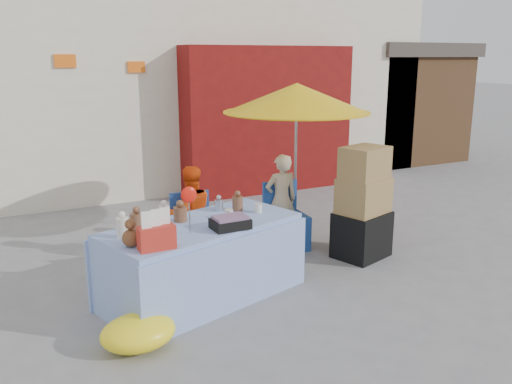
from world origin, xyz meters
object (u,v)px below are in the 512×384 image
market_table (202,260)px  vendor_orange (190,214)px  vendor_beige (281,200)px  box_stack (363,207)px  chair_left (195,244)px  chair_right (286,229)px  umbrella (297,99)px

market_table → vendor_orange: size_ratio=1.91×
market_table → vendor_beige: size_ratio=1.85×
vendor_orange → box_stack: bearing=161.3°
market_table → chair_left: 0.93m
market_table → chair_right: (1.51, 0.88, -0.15)m
chair_right → umbrella: umbrella is taller
umbrella → box_stack: umbrella is taller
market_table → umbrella: bearing=16.3°
umbrella → box_stack: bearing=-69.4°
vendor_orange → umbrella: size_ratio=0.56×
vendor_orange → box_stack: box_stack is taller
chair_left → box_stack: (1.92, -0.70, 0.38)m
chair_right → vendor_beige: size_ratio=0.70×
vendor_beige → umbrella: bearing=-148.7°
chair_right → vendor_orange: 1.30m
vendor_orange → box_stack: 2.09m
chair_left → vendor_beige: vendor_beige is taller
chair_left → vendor_beige: bearing=10.9°
vendor_orange → vendor_beige: 1.25m
chair_left → box_stack: size_ratio=0.61×
vendor_orange → box_stack: size_ratio=0.85×
chair_left → umbrella: 2.27m
umbrella → box_stack: size_ratio=1.51×
market_table → vendor_orange: bearing=59.1°
chair_left → umbrella: (1.55, 0.28, 1.64)m
chair_right → box_stack: size_ratio=0.61×
umbrella → chair_left: bearing=-169.6°
chair_left → vendor_beige: 1.30m
vendor_beige → chair_left: bearing=10.9°
chair_right → vendor_orange: bearing=178.6°
market_table → vendor_orange: 1.06m
chair_right → vendor_beige: (-0.00, 0.13, 0.35)m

